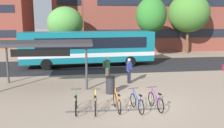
{
  "coord_description": "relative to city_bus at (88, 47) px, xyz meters",
  "views": [
    {
      "loc": [
        -3.0,
        -11.86,
        4.35
      ],
      "look_at": [
        -0.66,
        4.58,
        1.31
      ],
      "focal_mm": 39.63,
      "sensor_mm": 36.0,
      "label": 1
    }
  ],
  "objects": [
    {
      "name": "parked_bicycle_yellow_1",
      "position": [
        -0.16,
        -11.65,
        -1.39
      ],
      "size": [
        0.52,
        1.72,
        0.99
      ],
      "rotation": [
        0.0,
        0.0,
        1.48
      ],
      "color": "black",
      "rests_on": "ground"
    },
    {
      "name": "ground",
      "position": [
        2.04,
        -10.93,
        -1.78
      ],
      "size": [
        200.0,
        200.0,
        0.0
      ],
      "primitive_type": "plane",
      "color": "gray"
    },
    {
      "name": "bike_rack",
      "position": [
        0.84,
        -11.69,
        -1.68
      ],
      "size": [
        4.8,
        0.29,
        0.7
      ],
      "rotation": [
        0.0,
        0.0,
        -0.04
      ],
      "color": "#47474C",
      "rests_on": "ground"
    },
    {
      "name": "bus_lane_asphalt",
      "position": [
        2.04,
        0.0,
        -1.77
      ],
      "size": [
        80.0,
        7.2,
        0.01
      ],
      "primitive_type": "cube",
      "color": "#232326",
      "rests_on": "ground"
    },
    {
      "name": "parked_bicycle_purple_4",
      "position": [
        2.78,
        -11.69,
        -1.39
      ],
      "size": [
        0.52,
        1.72,
        0.99
      ],
      "rotation": [
        0.0,
        0.0,
        1.7
      ],
      "color": "black",
      "rests_on": "ground"
    },
    {
      "name": "transit_shelter",
      "position": [
        -3.05,
        -6.66,
        0.96
      ],
      "size": [
        6.27,
        3.23,
        2.93
      ],
      "rotation": [
        0.0,
        0.0,
        -0.04
      ],
      "color": "#38383D",
      "rests_on": "ground"
    },
    {
      "name": "parked_bicycle_orange_2",
      "position": [
        0.88,
        -11.59,
        -1.39
      ],
      "size": [
        0.52,
        1.72,
        0.99
      ],
      "rotation": [
        0.0,
        0.0,
        1.62
      ],
      "color": "black",
      "rests_on": "ground"
    },
    {
      "name": "street_tree_2",
      "position": [
        12.97,
        7.01,
        3.29
      ],
      "size": [
        5.11,
        5.11,
        7.47
      ],
      "color": "brown",
      "rests_on": "ground"
    },
    {
      "name": "trash_bin",
      "position": [
        0.93,
        -8.83,
        -1.26
      ],
      "size": [
        0.55,
        0.55,
        1.03
      ],
      "color": "#232328",
      "rests_on": "ground"
    },
    {
      "name": "commuter_navy_pack_0",
      "position": [
        2.52,
        -6.67,
        -0.79
      ],
      "size": [
        0.36,
        0.54,
        1.72
      ],
      "rotation": [
        0.0,
        0.0,
        1.52
      ],
      "color": "black",
      "rests_on": "ground"
    },
    {
      "name": "city_bus",
      "position": [
        0.0,
        0.0,
        0.0
      ],
      "size": [
        12.15,
        3.28,
        3.2
      ],
      "rotation": [
        0.0,
        0.0,
        3.2
      ],
      "color": "#0F6070",
      "rests_on": "ground"
    },
    {
      "name": "commuter_olive_pack_2",
      "position": [
        1.18,
        -5.41,
        -0.83
      ],
      "size": [
        0.58,
        0.59,
        1.65
      ],
      "rotation": [
        0.0,
        0.0,
        5.46
      ],
      "color": "#47382D",
      "rests_on": "ground"
    },
    {
      "name": "parked_bicycle_blue_3",
      "position": [
        1.82,
        -11.76,
        -1.39
      ],
      "size": [
        0.52,
        1.71,
        0.99
      ],
      "rotation": [
        0.0,
        0.0,
        1.71
      ],
      "color": "black",
      "rests_on": "ground"
    },
    {
      "name": "street_tree_0",
      "position": [
        7.06,
        3.49,
        2.95
      ],
      "size": [
        3.31,
        3.31,
        6.67
      ],
      "color": "brown",
      "rests_on": "ground"
    },
    {
      "name": "building_centre_block",
      "position": [
        2.48,
        32.57,
        5.18
      ],
      "size": [
        15.99,
        12.8,
        13.91
      ],
      "color": "brown",
      "rests_on": "ground"
    },
    {
      "name": "street_tree_1",
      "position": [
        -2.19,
        5.77,
        2.1
      ],
      "size": [
        4.01,
        4.01,
        5.71
      ],
      "color": "brown",
      "rests_on": "ground"
    },
    {
      "name": "parked_bicycle_green_0",
      "position": [
        -1.07,
        -11.53,
        -1.39
      ],
      "size": [
        0.52,
        1.72,
        0.99
      ],
      "rotation": [
        0.0,
        0.0,
        1.54
      ],
      "color": "black",
      "rests_on": "ground"
    }
  ]
}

